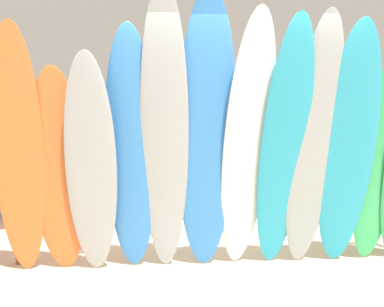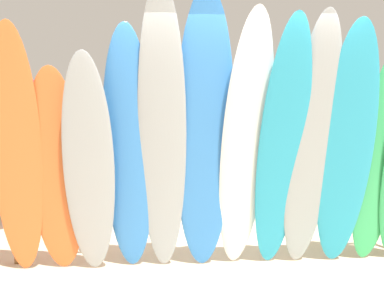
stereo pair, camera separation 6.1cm
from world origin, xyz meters
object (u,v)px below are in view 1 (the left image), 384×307
at_px(surfboard_grey_8, 313,145).
at_px(surfboard_grey_2, 91,167).
at_px(beachgoer_photographing, 22,132).
at_px(surfboard_white_6, 247,145).
at_px(surfboard_teal_7, 284,148).
at_px(surfboard_grey_4, 164,135).
at_px(surfboard_green_10, 381,159).
at_px(surfboard_blue_3, 131,152).
at_px(surfboard_rack, 215,210).
at_px(surfboard_teal_9, 348,149).
at_px(surfboard_orange_1, 59,173).
at_px(distant_boat, 198,129).
at_px(surfboard_orange_0, 19,154).
at_px(beachgoer_midbeach, 70,132).
at_px(surfboard_blue_5, 207,136).

bearing_deg(surfboard_grey_8, surfboard_grey_2, 176.65).
bearing_deg(beachgoer_photographing, surfboard_white_6, 112.92).
bearing_deg(surfboard_white_6, surfboard_teal_7, -12.46).
relative_size(surfboard_grey_2, surfboard_white_6, 0.84).
relative_size(surfboard_grey_4, surfboard_green_10, 1.26).
bearing_deg(surfboard_grey_2, surfboard_blue_3, 15.45).
height_order(surfboard_grey_2, surfboard_grey_4, surfboard_grey_4).
bearing_deg(surfboard_white_6, surfboard_grey_4, 174.00).
bearing_deg(surfboard_rack, surfboard_blue_3, -152.93).
height_order(surfboard_rack, surfboard_green_10, surfboard_green_10).
height_order(surfboard_grey_2, surfboard_blue_3, surfboard_blue_3).
bearing_deg(surfboard_teal_9, surfboard_green_10, 22.49).
xyz_separation_m(surfboard_orange_1, distant_boat, (4.25, 22.11, -0.89)).
relative_size(surfboard_grey_8, surfboard_teal_9, 1.03).
bearing_deg(distant_boat, beachgoer_photographing, -114.58).
distance_m(surfboard_orange_1, distant_boat, 22.53).
xyz_separation_m(surfboard_orange_0, surfboard_grey_2, (0.68, -0.06, -0.13)).
bearing_deg(beachgoer_midbeach, distant_boat, -64.85).
bearing_deg(surfboard_orange_0, beachgoer_photographing, 98.84).
xyz_separation_m(surfboard_grey_8, surfboard_green_10, (0.77, 0.13, -0.17)).
height_order(surfboard_rack, surfboard_orange_1, surfboard_orange_1).
distance_m(surfboard_teal_9, beachgoer_photographing, 9.85).
bearing_deg(surfboard_teal_7, surfboard_grey_4, 174.48).
height_order(surfboard_grey_8, surfboard_green_10, surfboard_grey_8).
relative_size(surfboard_orange_0, surfboard_grey_4, 0.87).
relative_size(beachgoer_photographing, distant_boat, 0.40).
height_order(surfboard_orange_1, surfboard_green_10, surfboard_green_10).
bearing_deg(distant_boat, surfboard_rack, -96.93).
height_order(surfboard_orange_1, surfboard_blue_5, surfboard_blue_5).
bearing_deg(surfboard_orange_1, beachgoer_photographing, 107.13).
distance_m(surfboard_orange_1, surfboard_blue_3, 0.73).
bearing_deg(surfboard_rack, surfboard_teal_9, -26.30).
height_order(surfboard_grey_2, distant_boat, surfboard_grey_2).
xyz_separation_m(surfboard_green_10, beachgoer_photographing, (-5.31, 8.41, -0.19)).
distance_m(surfboard_rack, surfboard_white_6, 0.98).
height_order(surfboard_rack, surfboard_blue_3, surfboard_blue_3).
xyz_separation_m(surfboard_grey_4, beachgoer_midbeach, (-1.79, 7.70, -0.45)).
xyz_separation_m(surfboard_green_10, beachgoer_midbeach, (-4.03, 7.62, -0.17)).
height_order(surfboard_blue_5, surfboard_teal_7, surfboard_blue_5).
relative_size(surfboard_blue_5, surfboard_green_10, 1.24).
bearing_deg(surfboard_white_6, beachgoer_photographing, 109.53).
bearing_deg(surfboard_grey_2, beachgoer_photographing, 108.68).
bearing_deg(surfboard_rack, beachgoer_photographing, 114.75).
bearing_deg(surfboard_grey_8, surfboard_blue_5, 174.65).
xyz_separation_m(surfboard_grey_2, surfboard_white_6, (1.51, -0.03, 0.20)).
bearing_deg(surfboard_blue_5, distant_boat, 86.31).
relative_size(surfboard_white_6, surfboard_teal_7, 1.02).
relative_size(surfboard_rack, surfboard_blue_5, 1.54).
xyz_separation_m(surfboard_grey_2, distant_boat, (3.93, 22.24, -0.95)).
height_order(surfboard_grey_4, surfboard_grey_8, surfboard_grey_4).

